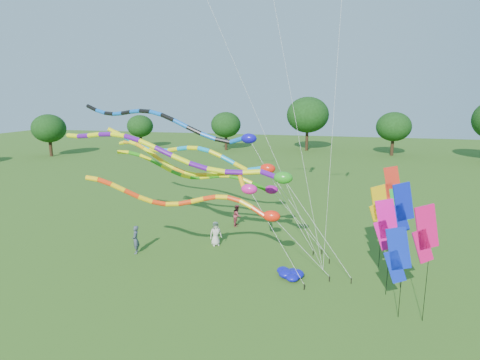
% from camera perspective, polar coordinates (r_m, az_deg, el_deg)
% --- Properties ---
extents(ground, '(160.00, 160.00, 0.00)m').
position_cam_1_polar(ground, '(18.70, 2.99, -17.70)').
color(ground, '#2E5717').
rests_on(ground, ground).
extents(tree_ring, '(112.49, 120.02, 9.23)m').
position_cam_1_polar(tree_ring, '(12.61, -3.34, -5.98)').
color(tree_ring, '#382314').
rests_on(tree_ring, ground).
extents(tube_kite_red, '(11.98, 2.18, 5.79)m').
position_cam_1_polar(tube_kite_red, '(20.42, -4.86, -3.30)').
color(tube_kite_red, black).
rests_on(tube_kite_red, ground).
extents(tube_kite_orange, '(12.72, 5.62, 6.99)m').
position_cam_1_polar(tube_kite_orange, '(23.00, -6.50, 1.61)').
color(tube_kite_orange, black).
rests_on(tube_kite_orange, ground).
extents(tube_kite_purple, '(16.96, 2.09, 7.86)m').
position_cam_1_polar(tube_kite_purple, '(21.95, -7.22, 3.17)').
color(tube_kite_purple, black).
rests_on(tube_kite_purple, ground).
extents(tube_kite_blue, '(16.63, 3.65, 9.17)m').
position_cam_1_polar(tube_kite_blue, '(26.27, -8.87, 7.80)').
color(tube_kite_blue, black).
rests_on(tube_kite_blue, ground).
extents(tube_kite_cyan, '(13.98, 1.77, 7.71)m').
position_cam_1_polar(tube_kite_cyan, '(23.67, -5.25, 3.53)').
color(tube_kite_cyan, black).
rests_on(tube_kite_cyan, ground).
extents(tube_kite_green, '(13.06, 1.36, 6.33)m').
position_cam_1_polar(tube_kite_green, '(24.83, -3.99, 0.56)').
color(tube_kite_green, black).
rests_on(tube_kite_green, ground).
extents(banner_pole_blue_a, '(1.16, 0.21, 4.04)m').
position_cam_1_polar(banner_pole_blue_a, '(18.03, 21.47, -9.93)').
color(banner_pole_blue_a, black).
rests_on(banner_pole_blue_a, ground).
extents(banner_pole_orange, '(1.09, 0.54, 4.66)m').
position_cam_1_polar(banner_pole_orange, '(22.66, 19.14, -3.71)').
color(banner_pole_orange, black).
rests_on(banner_pole_orange, ground).
extents(banner_pole_magenta_b, '(1.13, 0.45, 5.08)m').
position_cam_1_polar(banner_pole_magenta_b, '(17.73, 24.85, -7.02)').
color(banner_pole_magenta_b, black).
rests_on(banner_pole_magenta_b, ground).
extents(banner_pole_green, '(1.16, 0.29, 4.39)m').
position_cam_1_polar(banner_pole_green, '(23.62, 21.59, -3.93)').
color(banner_pole_green, black).
rests_on(banner_pole_green, ground).
extents(banner_pole_blue_b, '(1.14, 0.40, 5.33)m').
position_cam_1_polar(banner_pole_blue_b, '(20.39, 22.08, -3.71)').
color(banner_pole_blue_b, black).
rests_on(banner_pole_blue_b, ground).
extents(banner_pole_magenta_a, '(1.16, 0.17, 4.71)m').
position_cam_1_polar(banner_pole_magenta_a, '(19.60, 20.01, -6.03)').
color(banner_pole_magenta_a, black).
rests_on(banner_pole_magenta_a, ground).
extents(banner_pole_red, '(1.16, 0.09, 5.17)m').
position_cam_1_polar(banner_pole_red, '(25.70, 20.76, -0.86)').
color(banner_pole_red, black).
rests_on(banner_pole_red, ground).
extents(blue_nylon_heap, '(1.54, 1.21, 0.46)m').
position_cam_1_polar(blue_nylon_heap, '(21.17, 7.43, -13.48)').
color(blue_nylon_heap, '#0D10AB').
rests_on(blue_nylon_heap, ground).
extents(person_a, '(0.89, 0.82, 1.53)m').
position_cam_1_polar(person_a, '(25.37, -3.48, -7.63)').
color(person_a, beige).
rests_on(person_a, ground).
extents(person_b, '(0.62, 0.73, 1.69)m').
position_cam_1_polar(person_b, '(24.88, -14.62, -8.21)').
color(person_b, '#3B4453').
rests_on(person_b, ground).
extents(person_c, '(0.63, 0.79, 1.55)m').
position_cam_1_polar(person_c, '(29.03, -0.40, -5.04)').
color(person_c, '#94353E').
rests_on(person_c, ground).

